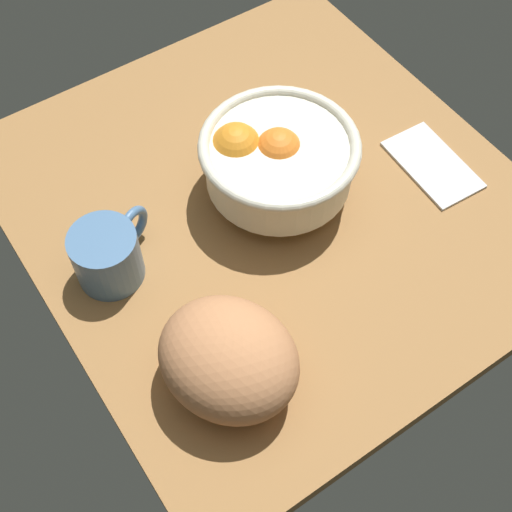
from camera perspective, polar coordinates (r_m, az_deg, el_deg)
ground_plane at (r=100.01cm, az=1.14°, el=4.13°), size 71.82×66.79×3.00cm
fruit_bowl at (r=94.84cm, az=1.61°, el=7.92°), size 21.70×21.70×11.25cm
bread_loaf at (r=79.74cm, az=-2.26°, el=-8.41°), size 21.00×19.67×11.69cm
napkin_folded at (r=105.54cm, az=14.26°, el=7.34°), size 14.94×8.94×0.92cm
mug at (r=90.60cm, az=-11.98°, el=0.11°), size 8.76×12.26×8.04cm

